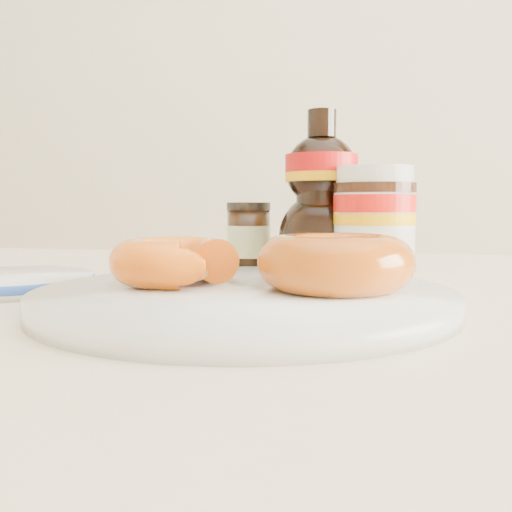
% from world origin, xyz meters
% --- Properties ---
extents(dining_table, '(1.40, 0.90, 0.75)m').
position_xyz_m(dining_table, '(0.00, 0.10, 0.67)').
color(dining_table, beige).
rests_on(dining_table, ground).
extents(plate, '(0.31, 0.31, 0.02)m').
position_xyz_m(plate, '(-0.06, 0.02, 0.76)').
color(plate, white).
rests_on(plate, dining_table).
extents(donut_bitten, '(0.12, 0.12, 0.03)m').
position_xyz_m(donut_bitten, '(-0.11, 0.04, 0.78)').
color(donut_bitten, orange).
rests_on(donut_bitten, plate).
extents(donut_whole, '(0.11, 0.11, 0.04)m').
position_xyz_m(donut_whole, '(0.01, 0.03, 0.79)').
color(donut_whole, '#AE380B').
rests_on(donut_whole, plate).
extents(nutella_jar, '(0.08, 0.08, 0.11)m').
position_xyz_m(nutella_jar, '(0.04, 0.20, 0.81)').
color(nutella_jar, white).
rests_on(nutella_jar, dining_table).
extents(syrup_bottle, '(0.11, 0.10, 0.18)m').
position_xyz_m(syrup_bottle, '(-0.01, 0.22, 0.84)').
color(syrup_bottle, black).
rests_on(syrup_bottle, dining_table).
extents(dark_jar, '(0.05, 0.05, 0.08)m').
position_xyz_m(dark_jar, '(-0.09, 0.25, 0.79)').
color(dark_jar, black).
rests_on(dark_jar, dining_table).
extents(blue_rim_saucer, '(0.15, 0.15, 0.01)m').
position_xyz_m(blue_rim_saucer, '(-0.28, 0.08, 0.76)').
color(blue_rim_saucer, white).
rests_on(blue_rim_saucer, dining_table).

